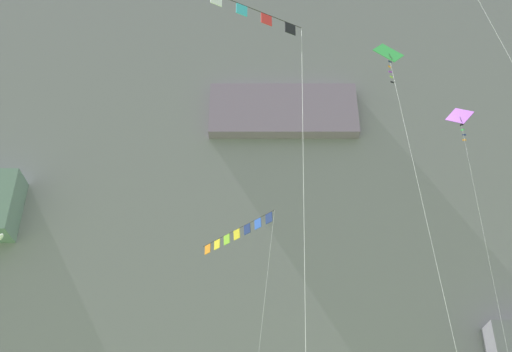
% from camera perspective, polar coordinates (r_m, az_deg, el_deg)
% --- Properties ---
extents(cliff_face, '(180.00, 28.43, 82.76)m').
position_cam_1_polar(cliff_face, '(75.77, 2.29, -0.83)').
color(cliff_face, gray).
rests_on(cliff_face, ground).
extents(kite_banner_low_right, '(4.67, 7.99, 20.16)m').
position_cam_1_polar(kite_banner_low_right, '(38.63, -1.67, -5.85)').
color(kite_banner_low_right, black).
rests_on(kite_banner_low_right, ground).
extents(kite_diamond_mid_left, '(3.62, 6.19, 35.96)m').
position_cam_1_polar(kite_diamond_mid_left, '(55.39, 18.56, 4.73)').
color(kite_diamond_mid_left, purple).
rests_on(kite_diamond_mid_left, ground).
extents(kite_diamond_near_cliff, '(1.66, 4.97, 25.75)m').
position_cam_1_polar(kite_diamond_near_cliff, '(32.29, 12.60, 9.55)').
color(kite_diamond_near_cliff, green).
rests_on(kite_diamond_near_cliff, ground).
extents(kite_banner_front_field, '(5.25, 3.60, 19.21)m').
position_cam_1_polar(kite_banner_front_field, '(21.47, -2.02, 14.02)').
color(kite_banner_front_field, black).
rests_on(kite_banner_front_field, ground).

